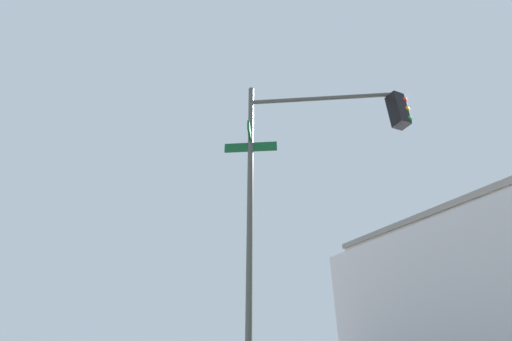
# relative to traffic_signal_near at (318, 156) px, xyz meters

# --- Properties ---
(traffic_signal_near) EXTENTS (2.05, 3.53, 6.48)m
(traffic_signal_near) POSITION_rel_traffic_signal_near_xyz_m (0.00, 0.00, 0.00)
(traffic_signal_near) COLOR #474C47
(traffic_signal_near) RESTS_ON ground_plane
(box_truck_second) EXTENTS (8.18, 2.61, 3.64)m
(box_truck_second) POSITION_rel_traffic_signal_near_xyz_m (-0.09, 3.93, -2.61)
(box_truck_second) COLOR silver
(box_truck_second) RESTS_ON ground_plane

